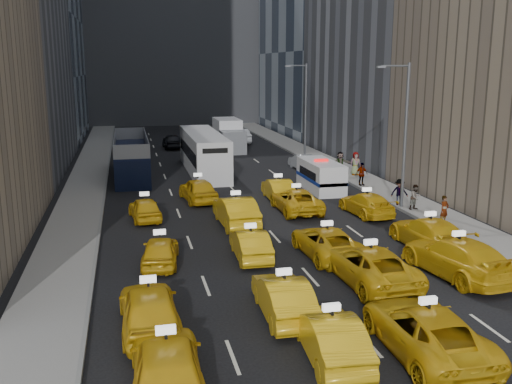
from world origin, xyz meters
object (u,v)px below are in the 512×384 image
Objects in this scene: nypd_van at (321,176)px; pedestrian_0 at (444,210)px; double_decker at (131,156)px; box_truck at (229,135)px; taxi_2 at (426,330)px; taxi_0 at (167,366)px; taxi_1 at (331,336)px; city_bus at (204,153)px.

nypd_van is 3.45× the size of pedestrian_0.
double_decker reaches higher than box_truck.
nypd_van reaches higher than taxi_2.
pedestrian_0 reaches higher than taxi_0.
taxi_0 is 1.11× the size of taxi_1.
taxi_1 is 24.23m from nypd_van.
taxi_2 is (3.02, -0.37, 0.04)m from taxi_1.
box_truck is at bearing -100.85° from taxi_0.
pedestrian_0 is at bearing -64.93° from city_bus.
box_truck is (10.24, 12.56, -0.04)m from double_decker.
pedestrian_0 is at bearing -139.27° from taxi_0.
double_decker is 25.28m from pedestrian_0.
taxi_2 is 44.34m from box_truck.
nypd_van is 11.08m from pedestrian_0.
pedestrian_0 is at bearing -75.84° from box_truck.
nypd_van is at bearing -79.63° from box_truck.
double_decker is (-0.46, 32.23, 0.81)m from taxi_0.
nypd_van is 0.76× the size of box_truck.
city_bus is 12.62m from box_truck.
city_bus reaches higher than taxi_1.
taxi_0 is 0.68× the size of box_truck.
box_truck is (4.73, 43.94, 0.88)m from taxi_1.
double_decker is at bearing -73.74° from taxi_2.
nypd_van is 11.64m from city_bus.
taxi_1 is 0.80× the size of taxi_2.
pedestrian_0 is at bearing -42.16° from double_decker.
taxi_1 is 32.08m from city_bus.
double_decker reaches higher than taxi_1.
city_bus is (0.45, 32.07, 0.93)m from taxi_1.
nypd_van is at bearing -116.65° from taxi_0.
double_decker is (-8.52, 31.74, 0.88)m from taxi_2.
taxi_0 is 33.39m from city_bus.
city_bus is 22.38m from pedestrian_0.
box_truck is 32.11m from pedestrian_0.
taxi_2 is at bearing -94.51° from nypd_van.
double_decker is 1.61× the size of box_truck.
pedestrian_0 reaches higher than taxi_1.
nypd_van is (12.73, 23.84, 0.20)m from taxi_0.
taxi_1 is 3.04m from taxi_2.
taxi_1 is 0.80× the size of nypd_van.
taxi_1 is at bearing -101.69° from nypd_van.
taxi_1 is 16.87m from pedestrian_0.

